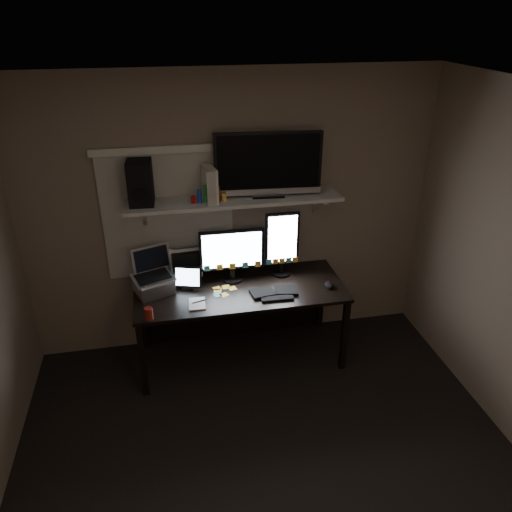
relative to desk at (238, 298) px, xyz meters
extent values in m
plane|color=black|center=(0.00, -1.55, -0.55)|extent=(3.60, 3.60, 0.00)
plane|color=silver|center=(0.00, -1.55, 1.95)|extent=(3.60, 3.60, 0.00)
plane|color=#786656|center=(0.00, 0.25, 0.70)|extent=(3.60, 0.00, 3.60)
cube|color=beige|center=(-0.55, 0.24, 0.75)|extent=(1.10, 0.02, 1.10)
cube|color=black|center=(0.00, -0.12, 0.16)|extent=(1.80, 0.75, 0.03)
cube|color=black|center=(0.00, 0.23, -0.20)|extent=(1.80, 0.02, 0.70)
cube|color=black|center=(-0.86, -0.46, -0.20)|extent=(0.05, 0.05, 0.70)
cube|color=black|center=(0.86, -0.46, -0.20)|extent=(0.05, 0.05, 0.70)
cube|color=black|center=(-0.86, 0.21, -0.20)|extent=(0.05, 0.05, 0.70)
cube|color=black|center=(0.86, 0.21, -0.20)|extent=(0.05, 0.05, 0.70)
cube|color=#BBBBB6|center=(0.00, 0.08, 0.91)|extent=(1.80, 0.35, 0.03)
cube|color=black|center=(-0.04, 0.03, 0.42)|extent=(0.56, 0.07, 0.49)
cube|color=black|center=(0.41, 0.06, 0.48)|extent=(0.30, 0.06, 0.61)
cube|color=black|center=(0.28, -0.26, 0.19)|extent=(0.42, 0.18, 0.03)
ellipsoid|color=black|center=(0.76, -0.25, 0.20)|extent=(0.08, 0.12, 0.04)
cube|color=silver|center=(-0.39, -0.31, 0.18)|extent=(0.14, 0.20, 0.01)
cube|color=black|center=(-0.44, -0.04, 0.28)|extent=(0.26, 0.17, 0.21)
cube|color=black|center=(-0.44, 0.10, 0.33)|extent=(0.25, 0.13, 0.31)
cube|color=silver|center=(-0.72, -0.06, 0.36)|extent=(0.41, 0.37, 0.37)
cylinder|color=maroon|center=(-0.77, -0.44, 0.23)|extent=(0.08, 0.08, 0.10)
cube|color=black|center=(0.28, 0.09, 1.19)|extent=(0.90, 0.23, 0.53)
cube|color=beige|center=(-0.20, 0.07, 1.07)|extent=(0.12, 0.25, 0.28)
cube|color=black|center=(-0.75, 0.10, 1.10)|extent=(0.21, 0.25, 0.35)
camera|label=1|loc=(-0.59, -3.79, 2.37)|focal=35.00mm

